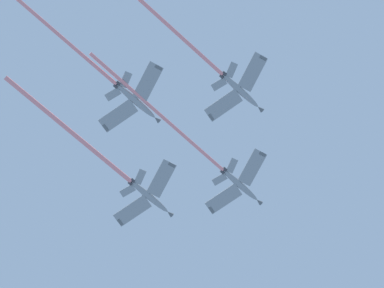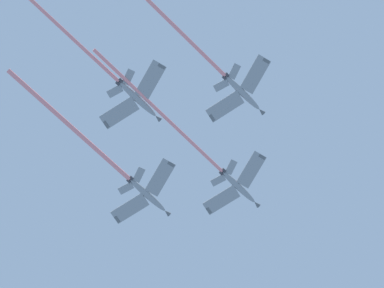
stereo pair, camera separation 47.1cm
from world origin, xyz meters
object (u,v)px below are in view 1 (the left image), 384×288
object	(u,v)px
jet_right_wing	(214,67)
jet_slot	(107,76)
jet_left_wing	(113,166)
jet_lead	(210,159)

from	to	relation	value
jet_right_wing	jet_slot	world-z (taller)	jet_right_wing
jet_left_wing	jet_slot	bearing A→B (deg)	-31.12
jet_lead	jet_right_wing	size ratio (longest dim) A/B	1.15
jet_lead	jet_slot	world-z (taller)	jet_lead
jet_left_wing	jet_slot	distance (m)	21.36
jet_lead	jet_slot	bearing A→B (deg)	-79.64
jet_left_wing	jet_right_wing	size ratio (longest dim) A/B	1.05
jet_right_wing	jet_left_wing	bearing A→B (deg)	-163.62
jet_lead	jet_left_wing	world-z (taller)	jet_lead
jet_lead	jet_left_wing	bearing A→B (deg)	-122.42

